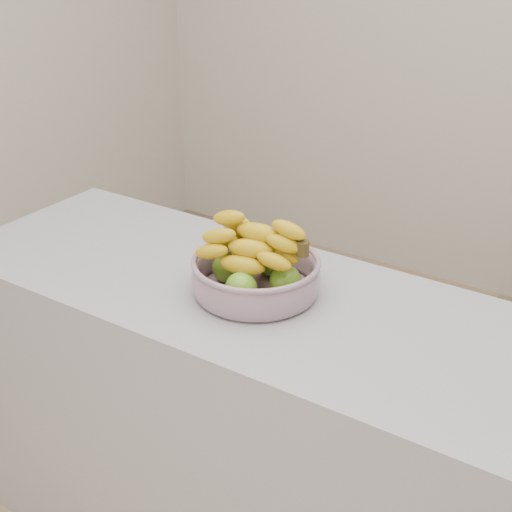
{
  "coord_description": "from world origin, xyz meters",
  "views": [
    {
      "loc": [
        0.69,
        -1.27,
        1.76
      ],
      "look_at": [
        -0.15,
        0.0,
        1.0
      ],
      "focal_mm": 50.0,
      "sensor_mm": 36.0,
      "label": 1
    }
  ],
  "objects": [
    {
      "name": "fruit_bowl",
      "position": [
        -0.15,
        0.0,
        0.96
      ],
      "size": [
        0.32,
        0.32,
        0.19
      ],
      "rotation": [
        0.0,
        0.0,
        0.12
      ],
      "color": "#A8B3CA",
      "rests_on": "counter"
    },
    {
      "name": "counter",
      "position": [
        0.0,
        0.0,
        0.45
      ],
      "size": [
        2.0,
        0.6,
        0.9
      ],
      "primitive_type": "cube",
      "color": "#9E9EA6",
      "rests_on": "ground"
    }
  ]
}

